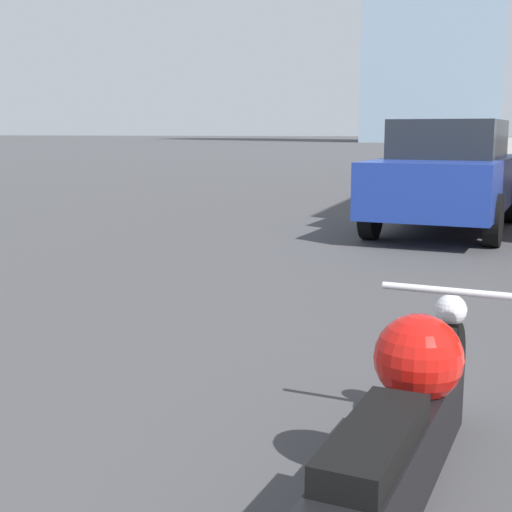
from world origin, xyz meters
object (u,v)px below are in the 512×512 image
at_px(motorcycle, 402,433).
at_px(parked_car_blue, 448,174).
at_px(parked_car_white, 478,145).
at_px(parked_car_green, 470,153).

distance_m(motorcycle, parked_car_blue, 8.65).
bearing_deg(parked_car_white, parked_car_green, -93.83).
distance_m(parked_car_blue, parked_car_white, 25.13).
bearing_deg(parked_car_green, motorcycle, -83.57).
xyz_separation_m(parked_car_blue, parked_car_white, (-0.18, 25.13, -0.01)).
bearing_deg(parked_car_white, motorcycle, -93.22).
bearing_deg(motorcycle, parked_car_blue, 98.81).
bearing_deg(parked_car_green, parked_car_white, 95.44).
height_order(parked_car_blue, parked_car_white, parked_car_white).
height_order(parked_car_blue, parked_car_green, parked_car_blue).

